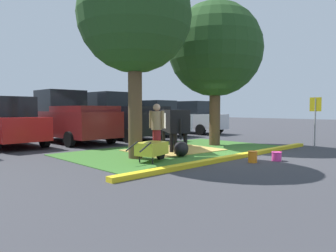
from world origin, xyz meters
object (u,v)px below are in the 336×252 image
(wheelbarrow, at_px, (152,149))
(pickup_truck_maroon, at_px, (70,118))
(calf_lying, at_px, (181,149))
(sedan_silver, at_px, (192,118))
(shade_tree_left, at_px, (135,16))
(bucket_orange, at_px, (253,157))
(shade_tree_right, at_px, (215,50))
(sedan_red, at_px, (7,122))
(bucket_pink, at_px, (277,156))
(person_handler, at_px, (157,128))
(parking_sign, at_px, (315,112))
(hatchback_white, at_px, (154,118))
(cow_holstein, at_px, (173,121))
(pickup_truck_black, at_px, (121,117))

(wheelbarrow, xyz_separation_m, pickup_truck_maroon, (0.84, 6.80, 0.73))
(calf_lying, bearing_deg, sedan_silver, 39.80)
(shade_tree_left, xyz_separation_m, bucket_orange, (1.98, -2.89, -4.15))
(shade_tree_right, xyz_separation_m, sedan_red, (-6.40, 5.65, -3.00))
(bucket_pink, xyz_separation_m, pickup_truck_maroon, (-1.97, 9.17, 0.97))
(person_handler, height_order, parking_sign, parking_sign)
(person_handler, distance_m, hatchback_white, 8.31)
(bucket_pink, bearing_deg, sedan_silver, 55.27)
(shade_tree_right, bearing_deg, cow_holstein, 173.40)
(calf_lying, bearing_deg, cow_holstein, 54.51)
(bucket_orange, height_order, pickup_truck_black, pickup_truck_black)
(shade_tree_left, xyz_separation_m, pickup_truck_maroon, (0.78, 5.95, -3.20))
(bucket_orange, distance_m, pickup_truck_maroon, 8.97)
(calf_lying, distance_m, wheelbarrow, 1.50)
(shade_tree_left, relative_size, wheelbarrow, 3.78)
(hatchback_white, xyz_separation_m, sedan_silver, (2.75, -0.50, 0.00))
(shade_tree_right, xyz_separation_m, parking_sign, (2.52, -3.12, -2.57))
(shade_tree_left, xyz_separation_m, pickup_truck_black, (3.49, 5.69, -3.20))
(sedan_silver, bearing_deg, bucket_pink, -124.73)
(cow_holstein, height_order, hatchback_white, hatchback_white)
(bucket_pink, bearing_deg, pickup_truck_maroon, 102.15)
(cow_holstein, distance_m, pickup_truck_black, 5.09)
(shade_tree_right, distance_m, calf_lying, 5.00)
(calf_lying, distance_m, pickup_truck_maroon, 6.63)
(parking_sign, height_order, pickup_truck_black, pickup_truck_black)
(wheelbarrow, height_order, bucket_pink, wheelbarrow)
(cow_holstein, xyz_separation_m, sedan_silver, (6.54, 4.91, -0.10))
(pickup_truck_black, bearing_deg, calf_lying, -108.23)
(bucket_pink, bearing_deg, shade_tree_left, 130.56)
(bucket_pink, height_order, sedan_silver, sedan_silver)
(parking_sign, height_order, bucket_pink, parking_sign)
(person_handler, relative_size, parking_sign, 0.85)
(cow_holstein, bearing_deg, person_handler, -151.23)
(parking_sign, bearing_deg, bucket_orange, -177.32)
(parking_sign, xyz_separation_m, pickup_truck_black, (-3.59, 8.34, -0.30))
(sedan_red, height_order, sedan_silver, same)
(pickup_truck_maroon, bearing_deg, hatchback_white, 2.00)
(parking_sign, xyz_separation_m, bucket_pink, (-4.32, -0.57, -1.27))
(bucket_pink, bearing_deg, parking_sign, 7.55)
(bucket_orange, bearing_deg, pickup_truck_black, 80.03)
(shade_tree_left, relative_size, pickup_truck_black, 1.11)
(cow_holstein, bearing_deg, sedan_silver, 36.92)
(shade_tree_right, distance_m, hatchback_white, 6.60)
(shade_tree_left, bearing_deg, shade_tree_right, 5.91)
(pickup_truck_maroon, relative_size, pickup_truck_black, 1.00)
(bucket_pink, relative_size, sedan_red, 0.07)
(cow_holstein, bearing_deg, shade_tree_left, -162.90)
(person_handler, distance_m, sedan_silver, 10.02)
(parking_sign, height_order, sedan_red, sedan_red)
(sedan_silver, bearing_deg, pickup_truck_maroon, 177.82)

